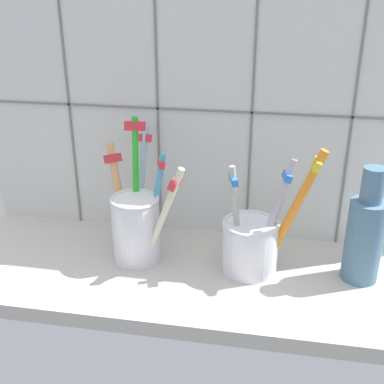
{
  "coord_description": "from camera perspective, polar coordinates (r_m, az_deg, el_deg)",
  "views": [
    {
      "loc": [
        9.8,
        -53.3,
        37.19
      ],
      "look_at": [
        0.0,
        1.67,
        12.37
      ],
      "focal_mm": 46.23,
      "sensor_mm": 36.0,
      "label": 1
    }
  ],
  "objects": [
    {
      "name": "ceramic_vase",
      "position": [
        0.64,
        19.31,
        -4.64
      ],
      "size": [
        4.49,
        4.49,
        14.85
      ],
      "color": "slate",
      "rests_on": "counter_slab"
    },
    {
      "name": "toothbrush_cup_left",
      "position": [
        0.65,
        -6.41,
        -3.46
      ],
      "size": [
        12.16,
        11.57,
        18.61
      ],
      "color": "white",
      "rests_on": "counter_slab"
    },
    {
      "name": "toothbrush_cup_right",
      "position": [
        0.63,
        7.02,
        -5.69
      ],
      "size": [
        11.98,
        7.23,
        17.03
      ],
      "color": "white",
      "rests_on": "counter_slab"
    },
    {
      "name": "tile_wall_back",
      "position": [
        0.68,
        1.57,
        11.41
      ],
      "size": [
        64.0,
        2.2,
        45.0
      ],
      "color": "silver",
      "rests_on": "ground"
    },
    {
      "name": "counter_slab",
      "position": [
        0.65,
        -0.26,
        -9.77
      ],
      "size": [
        64.0,
        22.0,
        2.0
      ],
      "primitive_type": "cube",
      "color": "#BCB7AD",
      "rests_on": "ground"
    }
  ]
}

